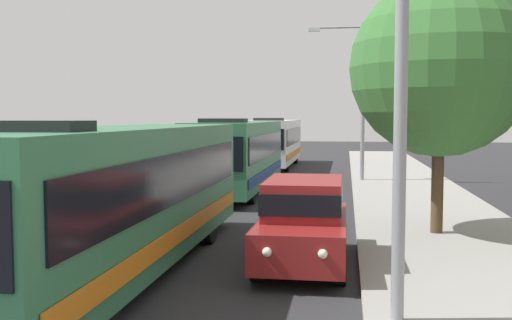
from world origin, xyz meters
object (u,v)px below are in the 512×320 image
at_px(bus_middle, 275,141).
at_px(roadside_tree, 440,68).
at_px(white_suv, 304,219).
at_px(bus_second_in_line, 238,153).
at_px(bus_lead, 120,193).
at_px(streetlamp_mid, 363,84).

distance_m(bus_middle, roadside_tree, 23.53).
height_order(bus_middle, roadside_tree, roadside_tree).
relative_size(bus_middle, white_suv, 2.37).
xyz_separation_m(bus_middle, roadside_tree, (7.04, -22.27, 2.88)).
bearing_deg(roadside_tree, bus_second_in_line, 128.47).
distance_m(bus_second_in_line, bus_middle, 13.41).
xyz_separation_m(bus_lead, bus_second_in_line, (-0.00, 13.68, -0.00)).
bearing_deg(streetlamp_mid, bus_middle, 121.67).
bearing_deg(white_suv, bus_middle, 98.17).
distance_m(streetlamp_mid, roadside_tree, 13.62).
distance_m(bus_lead, white_suv, 3.98).
distance_m(bus_second_in_line, white_suv, 12.92).
height_order(bus_middle, white_suv, bus_middle).
height_order(bus_lead, streetlamp_mid, streetlamp_mid).
height_order(bus_lead, white_suv, bus_lead).
distance_m(bus_lead, bus_middle, 27.09).
bearing_deg(streetlamp_mid, bus_second_in_line, -139.19).
xyz_separation_m(bus_lead, white_suv, (3.70, 1.32, -0.66)).
bearing_deg(streetlamp_mid, white_suv, -95.70).
distance_m(bus_lead, streetlamp_mid, 19.38).
bearing_deg(roadside_tree, bus_lead, -145.56).
relative_size(bus_second_in_line, streetlamp_mid, 1.41).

